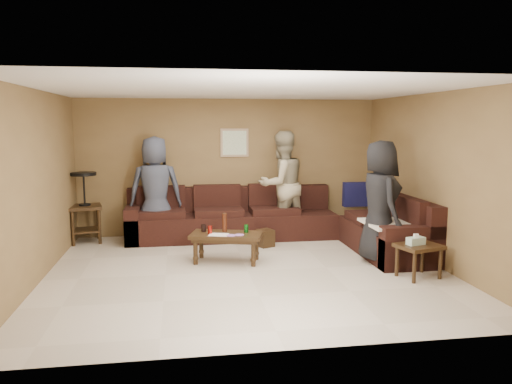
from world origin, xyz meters
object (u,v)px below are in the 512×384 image
sectional_sofa (282,225)px  person_right (380,202)px  person_left (156,189)px  person_middle (282,185)px  waste_bin (265,238)px  end_table_left (85,206)px  side_table_right (418,249)px  coffee_table (226,238)px

sectional_sofa → person_right: size_ratio=2.57×
person_left → person_middle: (2.23, 0.02, 0.04)m
waste_bin → sectional_sofa: bearing=26.3°
person_right → end_table_left: bearing=64.0°
end_table_left → person_right: (4.54, -1.96, 0.27)m
side_table_right → person_left: (-3.55, 2.65, 0.53)m
end_table_left → person_left: size_ratio=0.66×
coffee_table → person_left: person_left is taller
waste_bin → end_table_left: bearing=165.7°
waste_bin → person_middle: size_ratio=0.15×
coffee_table → end_table_left: size_ratio=0.94×
sectional_sofa → waste_bin: 0.41m
side_table_right → person_middle: bearing=116.3°
end_table_left → person_left: 1.25m
coffee_table → end_table_left: end_table_left is taller
side_table_right → person_middle: 3.02m
side_table_right → end_table_left: bearing=149.8°
person_left → sectional_sofa: bearing=163.7°
waste_bin → person_left: 2.08m
waste_bin → person_right: size_ratio=0.16×
sectional_sofa → person_left: bearing=167.1°
end_table_left → side_table_right: 5.51m
sectional_sofa → person_middle: (0.09, 0.51, 0.64)m
side_table_right → person_left: 4.46m
person_middle → person_right: 2.15m
end_table_left → side_table_right: (4.76, -2.77, -0.25)m
end_table_left → waste_bin: bearing=-14.3°
sectional_sofa → person_right: (1.18, -1.35, 0.58)m
end_table_left → person_middle: bearing=-1.8°
waste_bin → person_right: (1.51, -1.18, 0.76)m
sectional_sofa → person_left: size_ratio=2.52×
coffee_table → side_table_right: size_ratio=1.77×
waste_bin → coffee_table: bearing=-131.4°
coffee_table → person_middle: (1.15, 1.51, 0.59)m
person_left → waste_bin: bearing=156.8°
person_middle → person_right: size_ratio=1.06×
sectional_sofa → coffee_table: sectional_sofa is taller
person_middle → coffee_table: bearing=30.0°
coffee_table → side_table_right: bearing=-25.1°
side_table_right → person_left: person_left is taller
coffee_table → waste_bin: (0.74, 0.84, -0.23)m
end_table_left → side_table_right: bearing=-30.2°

